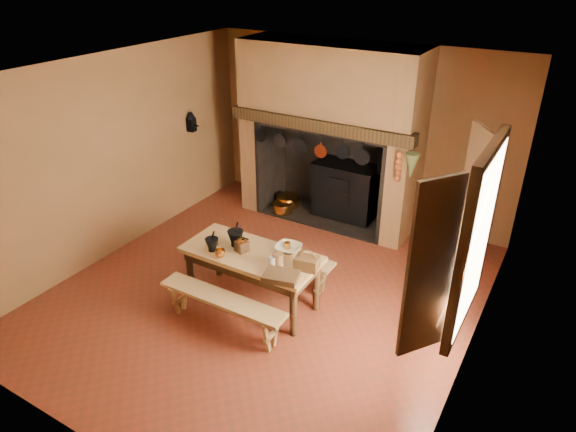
{
  "coord_description": "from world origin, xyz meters",
  "views": [
    {
      "loc": [
        3.01,
        -4.59,
        3.94
      ],
      "look_at": [
        0.13,
        0.3,
        1.01
      ],
      "focal_mm": 32.0,
      "sensor_mm": 36.0,
      "label": 1
    }
  ],
  "objects_px": {
    "bench_front": "(222,305)",
    "iron_range": "(346,190)",
    "work_table": "(252,260)",
    "coffee_grinder": "(242,245)",
    "mixing_bowl": "(288,248)",
    "wicker_basket": "(307,262)"
  },
  "relations": [
    {
      "from": "iron_range",
      "to": "mixing_bowl",
      "type": "relative_size",
      "value": 5.15
    },
    {
      "from": "work_table",
      "to": "bench_front",
      "type": "bearing_deg",
      "value": -90.0
    },
    {
      "from": "mixing_bowl",
      "to": "wicker_basket",
      "type": "height_order",
      "value": "wicker_basket"
    },
    {
      "from": "work_table",
      "to": "mixing_bowl",
      "type": "xyz_separation_m",
      "value": [
        0.37,
        0.25,
        0.15
      ]
    },
    {
      "from": "iron_range",
      "to": "wicker_basket",
      "type": "distance_m",
      "value": 2.81
    },
    {
      "from": "work_table",
      "to": "wicker_basket",
      "type": "relative_size",
      "value": 5.78
    },
    {
      "from": "iron_range",
      "to": "bench_front",
      "type": "bearing_deg",
      "value": -89.98
    },
    {
      "from": "mixing_bowl",
      "to": "iron_range",
      "type": "bearing_deg",
      "value": 98.46
    },
    {
      "from": "bench_front",
      "to": "iron_range",
      "type": "bearing_deg",
      "value": 90.02
    },
    {
      "from": "bench_front",
      "to": "coffee_grinder",
      "type": "relative_size",
      "value": 7.65
    },
    {
      "from": "mixing_bowl",
      "to": "coffee_grinder",
      "type": "bearing_deg",
      "value": -149.19
    },
    {
      "from": "work_table",
      "to": "bench_front",
      "type": "relative_size",
      "value": 1.05
    },
    {
      "from": "bench_front",
      "to": "wicker_basket",
      "type": "xyz_separation_m",
      "value": [
        0.74,
        0.64,
        0.47
      ]
    },
    {
      "from": "iron_range",
      "to": "work_table",
      "type": "bearing_deg",
      "value": -89.98
    },
    {
      "from": "work_table",
      "to": "coffee_grinder",
      "type": "distance_m",
      "value": 0.23
    },
    {
      "from": "wicker_basket",
      "to": "work_table",
      "type": "bearing_deg",
      "value": 172.37
    },
    {
      "from": "work_table",
      "to": "wicker_basket",
      "type": "bearing_deg",
      "value": 2.39
    },
    {
      "from": "iron_range",
      "to": "work_table",
      "type": "relative_size",
      "value": 0.95
    },
    {
      "from": "bench_front",
      "to": "work_table",
      "type": "bearing_deg",
      "value": 90.0
    },
    {
      "from": "coffee_grinder",
      "to": "mixing_bowl",
      "type": "xyz_separation_m",
      "value": [
        0.48,
        0.29,
        -0.04
      ]
    },
    {
      "from": "bench_front",
      "to": "wicker_basket",
      "type": "relative_size",
      "value": 5.53
    },
    {
      "from": "coffee_grinder",
      "to": "mixing_bowl",
      "type": "bearing_deg",
      "value": 47.96
    }
  ]
}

